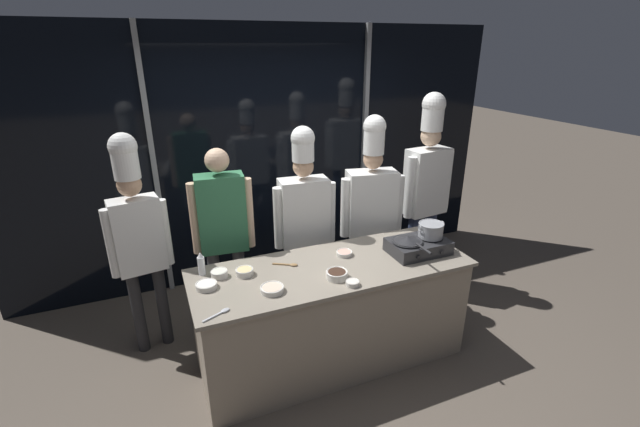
% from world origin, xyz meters
% --- Properties ---
extents(ground_plane, '(24.00, 24.00, 0.00)m').
position_xyz_m(ground_plane, '(0.00, 0.00, 0.00)').
color(ground_plane, brown).
extents(window_wall_back, '(5.46, 0.09, 2.70)m').
position_xyz_m(window_wall_back, '(0.00, 1.73, 1.35)').
color(window_wall_back, black).
rests_on(window_wall_back, ground_plane).
extents(demo_counter, '(2.19, 0.79, 0.88)m').
position_xyz_m(demo_counter, '(0.00, 0.00, 0.44)').
color(demo_counter, gray).
rests_on(demo_counter, ground_plane).
extents(portable_stove, '(0.49, 0.33, 0.12)m').
position_xyz_m(portable_stove, '(0.75, -0.06, 0.94)').
color(portable_stove, '#28282B').
rests_on(portable_stove, demo_counter).
extents(frying_pan, '(0.26, 0.44, 0.05)m').
position_xyz_m(frying_pan, '(0.64, -0.06, 1.03)').
color(frying_pan, '#232326').
rests_on(frying_pan, portable_stove).
extents(stock_pot, '(0.23, 0.21, 0.12)m').
position_xyz_m(stock_pot, '(0.86, -0.06, 1.07)').
color(stock_pot, '#93969B').
rests_on(stock_pot, portable_stove).
extents(squeeze_bottle_clear, '(0.05, 0.05, 0.18)m').
position_xyz_m(squeeze_bottle_clear, '(-0.95, 0.26, 0.97)').
color(squeeze_bottle_clear, white).
rests_on(squeeze_bottle_clear, demo_counter).
extents(prep_bowl_rice, '(0.15, 0.15, 0.04)m').
position_xyz_m(prep_bowl_rice, '(-0.96, 0.05, 0.91)').
color(prep_bowl_rice, silver).
rests_on(prep_bowl_rice, demo_counter).
extents(prep_bowl_ginger, '(0.13, 0.13, 0.05)m').
position_xyz_m(prep_bowl_ginger, '(-0.66, 0.13, 0.91)').
color(prep_bowl_ginger, silver).
rests_on(prep_bowl_ginger, demo_counter).
extents(prep_bowl_bean_sprouts, '(0.12, 0.12, 0.05)m').
position_xyz_m(prep_bowl_bean_sprouts, '(-0.84, 0.17, 0.91)').
color(prep_bowl_bean_sprouts, silver).
rests_on(prep_bowl_bean_sprouts, demo_counter).
extents(prep_bowl_shrimp, '(0.13, 0.13, 0.03)m').
position_xyz_m(prep_bowl_shrimp, '(0.17, 0.13, 0.90)').
color(prep_bowl_shrimp, silver).
rests_on(prep_bowl_shrimp, demo_counter).
extents(prep_bowl_chicken, '(0.17, 0.17, 0.04)m').
position_xyz_m(prep_bowl_chicken, '(-0.54, -0.17, 0.91)').
color(prep_bowl_chicken, silver).
rests_on(prep_bowl_chicken, demo_counter).
extents(prep_bowl_onion, '(0.10, 0.10, 0.04)m').
position_xyz_m(prep_bowl_onion, '(0.02, -0.32, 0.90)').
color(prep_bowl_onion, silver).
rests_on(prep_bowl_onion, demo_counter).
extents(prep_bowl_soy_glaze, '(0.16, 0.16, 0.06)m').
position_xyz_m(prep_bowl_soy_glaze, '(-0.04, -0.18, 0.91)').
color(prep_bowl_soy_glaze, silver).
rests_on(prep_bowl_soy_glaze, demo_counter).
extents(serving_spoon_slotted, '(0.19, 0.11, 0.02)m').
position_xyz_m(serving_spoon_slotted, '(-0.92, -0.30, 0.89)').
color(serving_spoon_slotted, '#B2B5BA').
rests_on(serving_spoon_slotted, demo_counter).
extents(serving_spoon_solid, '(0.19, 0.12, 0.02)m').
position_xyz_m(serving_spoon_solid, '(-0.30, 0.14, 0.89)').
color(serving_spoon_solid, olive).
rests_on(serving_spoon_solid, demo_counter).
extents(chef_head, '(0.48, 0.25, 1.90)m').
position_xyz_m(chef_head, '(-1.37, 0.74, 1.12)').
color(chef_head, '#232326').
rests_on(chef_head, ground_plane).
extents(person_guest, '(0.52, 0.24, 1.72)m').
position_xyz_m(person_guest, '(-0.70, 0.73, 1.05)').
color(person_guest, '#4C4C51').
rests_on(person_guest, ground_plane).
extents(chef_sous, '(0.57, 0.26, 1.85)m').
position_xyz_m(chef_sous, '(0.03, 0.70, 1.07)').
color(chef_sous, '#4C4C51').
rests_on(chef_sous, ground_plane).
extents(chef_line, '(0.61, 0.33, 1.91)m').
position_xyz_m(chef_line, '(0.71, 0.67, 1.07)').
color(chef_line, '#4C4C51').
rests_on(chef_line, ground_plane).
extents(chef_pastry, '(0.58, 0.28, 2.07)m').
position_xyz_m(chef_pastry, '(1.39, 0.75, 1.21)').
color(chef_pastry, '#2D3856').
rests_on(chef_pastry, ground_plane).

